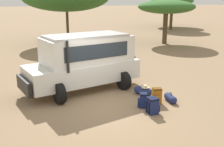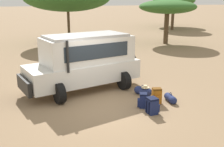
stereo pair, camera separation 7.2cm
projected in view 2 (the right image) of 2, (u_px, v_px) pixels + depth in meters
The scene contains 9 objects.
ground_plane at pixel (107, 106), 9.86m from camera, with size 320.00×320.00×0.00m, color #8C7051.
safari_vehicle at pixel (85, 61), 11.45m from camera, with size 5.47×3.29×2.44m.
backpack_beside_front_wheel at pixel (152, 106), 9.18m from camera, with size 0.44×0.39×0.58m.
backpack_cluster_center at pixel (157, 96), 10.08m from camera, with size 0.41×0.41×0.61m.
backpack_near_rear_wheel at pixel (143, 101), 9.70m from camera, with size 0.43×0.40×0.56m.
duffel_bag_low_black_case at pixel (143, 91), 10.99m from camera, with size 0.58×0.77×0.44m.
duffel_bag_soft_canvas at pixel (170, 98), 10.27m from camera, with size 0.36×0.79×0.39m.
acacia_tree_centre_back at pixel (167, 7), 23.08m from camera, with size 4.96×5.18×3.88m.
acacia_tree_right_mid at pixel (174, 1), 34.03m from camera, with size 5.39×5.53×4.52m.
Camera 2 is at (-3.32, -8.53, 3.87)m, focal length 42.00 mm.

